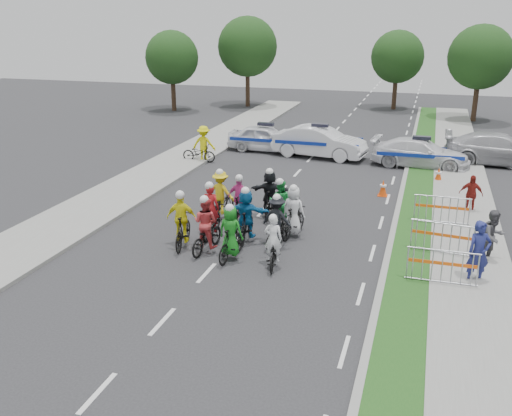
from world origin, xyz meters
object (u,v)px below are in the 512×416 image
(spectator_1, at_px, (493,237))
(tree_4, at_px, (397,57))
(rider_10, at_px, (221,199))
(rider_9, at_px, (240,204))
(spectator_0, at_px, (479,253))
(civilian_sedan, at_px, (500,149))
(rider_8, at_px, (280,209))
(barrier_0, at_px, (442,268))
(rider_5, at_px, (246,218))
(rider_6, at_px, (211,218))
(spectator_2, at_px, (471,194))
(rider_4, at_px, (277,225))
(police_car_2, at_px, (420,153))
(tree_0, at_px, (172,58))
(police_car_1, at_px, (319,142))
(cone_1, at_px, (439,175))
(rider_1, at_px, (231,238))
(rider_2, at_px, (206,231))
(parked_bike, at_px, (199,153))
(rider_0, at_px, (273,249))
(barrier_2, at_px, (441,211))
(tree_3, at_px, (247,47))
(rider_3, at_px, (182,225))
(rider_11, at_px, (270,197))
(cone_0, at_px, (383,188))
(marshal_hiviz, at_px, (204,144))
(tree_1, at_px, (481,57))
(rider_7, at_px, (294,216))
(police_car_0, at_px, (266,138))
(barrier_1, at_px, (442,239))

(spectator_1, relative_size, tree_4, 0.27)
(rider_10, relative_size, spectator_1, 1.16)
(rider_9, height_order, spectator_0, spectator_0)
(rider_10, relative_size, civilian_sedan, 0.35)
(spectator_0, bearing_deg, rider_8, 133.88)
(spectator_0, xyz_separation_m, barrier_0, (-0.96, -0.52, -0.38))
(rider_5, relative_size, rider_6, 0.97)
(spectator_2, bearing_deg, rider_4, -134.57)
(rider_4, xyz_separation_m, police_car_2, (4.23, 12.30, -0.00))
(tree_0, bearing_deg, police_car_1, -40.76)
(police_car_2, bearing_deg, cone_1, -155.44)
(rider_5, xyz_separation_m, rider_10, (-1.65, 2.00, -0.07))
(rider_1, distance_m, tree_4, 33.09)
(rider_8, distance_m, tree_0, 28.18)
(rider_8, bearing_deg, tree_0, -62.44)
(spectator_2, bearing_deg, rider_2, -137.10)
(rider_2, distance_m, parked_bike, 12.13)
(tree_0, bearing_deg, rider_0, -59.62)
(barrier_2, xyz_separation_m, tree_4, (-3.70, 27.66, 3.63))
(rider_8, bearing_deg, tree_3, -74.98)
(rider_3, bearing_deg, tree_4, -107.70)
(rider_2, distance_m, tree_3, 31.82)
(civilian_sedan, bearing_deg, rider_8, 146.07)
(rider_0, distance_m, spectator_0, 5.92)
(rider_11, xyz_separation_m, cone_0, (3.89, 4.04, -0.48))
(rider_2, bearing_deg, spectator_1, -161.89)
(rider_11, bearing_deg, rider_9, 41.16)
(rider_8, relative_size, tree_0, 0.30)
(rider_11, xyz_separation_m, tree_0, (-14.45, 22.60, 3.37))
(rider_5, distance_m, spectator_1, 7.86)
(spectator_1, xyz_separation_m, spectator_2, (-0.41, 4.80, -0.09))
(rider_10, height_order, barrier_2, rider_10)
(police_car_1, height_order, police_car_2, police_car_1)
(marshal_hiviz, bearing_deg, cone_0, 156.98)
(police_car_2, bearing_deg, tree_1, -6.91)
(civilian_sedan, xyz_separation_m, barrier_0, (-2.87, -15.55, -0.25))
(rider_7, xyz_separation_m, cone_1, (4.82, 8.64, -0.40))
(rider_0, distance_m, civilian_sedan, 17.44)
(rider_10, height_order, tree_0, tree_0)
(rider_11, height_order, tree_3, tree_3)
(rider_0, distance_m, rider_9, 4.06)
(police_car_0, relative_size, tree_1, 0.63)
(barrier_1, height_order, tree_0, tree_0)
(rider_1, xyz_separation_m, barrier_2, (6.33, 5.14, -0.17))
(rider_0, height_order, barrier_1, rider_0)
(barrier_0, xyz_separation_m, cone_1, (-0.10, 11.21, -0.22))
(spectator_2, relative_size, cone_0, 2.18)
(rider_9, height_order, police_car_1, rider_9)
(rider_5, relative_size, police_car_0, 0.46)
(rider_11, bearing_deg, rider_0, 102.44)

